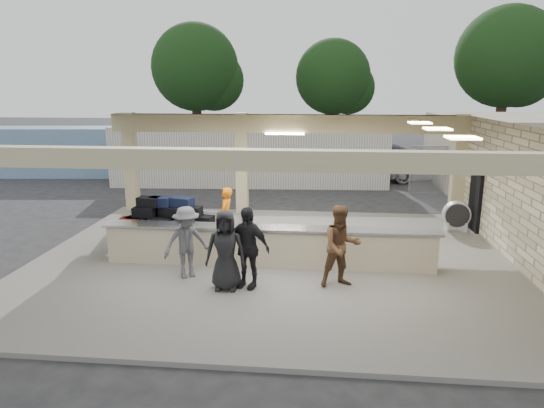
# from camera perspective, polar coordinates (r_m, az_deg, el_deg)

# --- Properties ---
(ground) EXTENTS (120.00, 120.00, 0.00)m
(ground) POSITION_cam_1_polar(r_m,az_deg,el_deg) (12.57, -0.15, -6.81)
(ground) COLOR #252528
(ground) RESTS_ON ground
(pavilion) EXTENTS (12.01, 10.00, 3.55)m
(pavilion) POSITION_cam_1_polar(r_m,az_deg,el_deg) (12.79, 1.10, -0.13)
(pavilion) COLOR slate
(pavilion) RESTS_ON ground
(baggage_counter) EXTENTS (8.20, 0.58, 0.98)m
(baggage_counter) POSITION_cam_1_polar(r_m,az_deg,el_deg) (11.91, -0.40, -4.99)
(baggage_counter) COLOR #BFAF8F
(baggage_counter) RESTS_ON pavilion
(luggage_cart) EXTENTS (2.65, 1.88, 1.43)m
(luggage_cart) POSITION_cam_1_polar(r_m,az_deg,el_deg) (13.38, -12.26, -1.83)
(luggage_cart) COLOR silver
(luggage_cart) RESTS_ON pavilion
(drum_fan) EXTENTS (0.81, 0.45, 0.90)m
(drum_fan) POSITION_cam_1_polar(r_m,az_deg,el_deg) (15.85, 20.87, -1.21)
(drum_fan) COLOR silver
(drum_fan) RESTS_ON pavilion
(baggage_handler) EXTENTS (0.38, 0.62, 1.63)m
(baggage_handler) POSITION_cam_1_polar(r_m,az_deg,el_deg) (13.39, -5.45, -1.48)
(baggage_handler) COLOR orange
(baggage_handler) RESTS_ON pavilion
(passenger_a) EXTENTS (0.97, 0.65, 1.83)m
(passenger_a) POSITION_cam_1_polar(r_m,az_deg,el_deg) (10.66, 8.15, -4.94)
(passenger_a) COLOR brown
(passenger_a) RESTS_ON pavilion
(passenger_b) EXTENTS (1.13, 0.71, 1.80)m
(passenger_b) POSITION_cam_1_polar(r_m,az_deg,el_deg) (10.53, -2.96, -5.12)
(passenger_b) COLOR black
(passenger_b) RESTS_ON pavilion
(passenger_c) EXTENTS (1.12, 0.89, 1.67)m
(passenger_c) POSITION_cam_1_polar(r_m,az_deg,el_deg) (11.24, -10.00, -4.46)
(passenger_c) COLOR #4B4C50
(passenger_c) RESTS_ON pavilion
(passenger_d) EXTENTS (0.87, 0.39, 1.76)m
(passenger_d) POSITION_cam_1_polar(r_m,az_deg,el_deg) (10.46, -5.48, -5.42)
(passenger_d) COLOR black
(passenger_d) RESTS_ON pavilion
(car_white_a) EXTENTS (5.10, 3.26, 1.35)m
(car_white_a) POSITION_cam_1_polar(r_m,az_deg,el_deg) (24.94, 17.93, 4.30)
(car_white_a) COLOR white
(car_white_a) RESTS_ON ground
(car_white_b) EXTENTS (5.14, 2.63, 1.55)m
(car_white_b) POSITION_cam_1_polar(r_m,az_deg,el_deg) (26.87, 25.33, 4.50)
(car_white_b) COLOR white
(car_white_b) RESTS_ON ground
(car_dark) EXTENTS (4.40, 2.92, 1.38)m
(car_dark) POSITION_cam_1_polar(r_m,az_deg,el_deg) (27.04, 13.95, 5.26)
(car_dark) COLOR black
(car_dark) RESTS_ON ground
(container_white) EXTENTS (12.56, 3.22, 2.69)m
(container_white) POSITION_cam_1_polar(r_m,az_deg,el_deg) (22.50, -2.60, 5.75)
(container_white) COLOR white
(container_white) RESTS_ON ground
(container_blue) EXTENTS (9.55, 3.20, 2.43)m
(container_blue) POSITION_cam_1_polar(r_m,az_deg,el_deg) (26.82, -21.95, 5.76)
(container_blue) COLOR #78A0C1
(container_blue) RESTS_ON ground
(tree_left) EXTENTS (6.60, 6.30, 9.00)m
(tree_left) POSITION_cam_1_polar(r_m,az_deg,el_deg) (37.00, -8.45, 15.21)
(tree_left) COLOR #382619
(tree_left) RESTS_ON ground
(tree_mid) EXTENTS (6.00, 5.60, 8.00)m
(tree_mid) POSITION_cam_1_polar(r_m,az_deg,el_deg) (37.91, 7.67, 14.24)
(tree_mid) COLOR #382619
(tree_mid) RESTS_ON ground
(tree_right) EXTENTS (7.20, 7.00, 10.00)m
(tree_right) POSITION_cam_1_polar(r_m,az_deg,el_deg) (39.19, 26.23, 14.83)
(tree_right) COLOR #382619
(tree_right) RESTS_ON ground
(adjacent_building) EXTENTS (6.00, 8.00, 3.20)m
(adjacent_building) POSITION_cam_1_polar(r_m,az_deg,el_deg) (23.42, 26.56, 5.28)
(adjacent_building) COLOR #B6AB91
(adjacent_building) RESTS_ON ground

